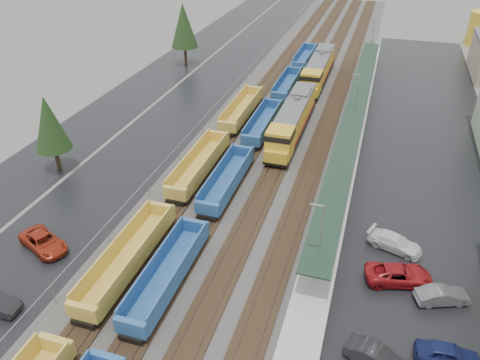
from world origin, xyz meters
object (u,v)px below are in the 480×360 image
object	(u,v)px
parked_car_east_b	(399,275)
well_string_blue	(227,180)
parked_car_east_a	(377,358)
locomotive_lead	(292,121)
locomotive_trail	(318,70)
well_string_yellow	(128,257)
parked_car_east_e	(442,296)
parked_car_east_d	(448,354)
parked_car_west_c	(43,242)
parked_car_east_c	(395,243)

from	to	relation	value
parked_car_east_b	well_string_blue	bearing A→B (deg)	48.40
well_string_blue	parked_car_east_a	size ratio (longest dim) A/B	23.22
locomotive_lead	locomotive_trail	bearing A→B (deg)	90.00
locomotive_trail	well_string_blue	world-z (taller)	locomotive_trail
locomotive_trail	parked_car_east_b	xyz separation A→B (m)	(13.92, -44.51, -1.63)
well_string_yellow	parked_car_east_b	xyz separation A→B (m)	(21.92, 5.08, -0.41)
well_string_blue	parked_car_east_b	bearing A→B (deg)	-27.15
well_string_yellow	parked_car_east_e	size ratio (longest dim) A/B	19.21
well_string_yellow	parked_car_east_d	bearing A→B (deg)	-4.45
locomotive_lead	parked_car_east_b	distance (m)	27.37
locomotive_trail	well_string_blue	size ratio (longest dim) A/B	0.19
well_string_blue	locomotive_lead	bearing A→B (deg)	74.39
parked_car_east_a	parked_car_east_b	bearing A→B (deg)	10.48
parked_car_east_d	parked_car_east_e	world-z (taller)	parked_car_east_d
parked_car_west_c	well_string_blue	bearing A→B (deg)	-18.07
locomotive_lead	parked_car_east_b	world-z (taller)	locomotive_lead
well_string_yellow	parked_car_west_c	xyz separation A→B (m)	(-8.60, 0.02, -0.43)
locomotive_trail	parked_car_east_b	world-z (taller)	locomotive_trail
well_string_yellow	parked_car_east_d	size ratio (longest dim) A/B	18.58
well_string_blue	parked_car_east_e	bearing A→B (deg)	-26.44
parked_car_east_a	well_string_blue	bearing A→B (deg)	61.18
parked_car_east_b	parked_car_east_d	world-z (taller)	parked_car_east_b
well_string_blue	parked_car_east_c	distance (m)	18.22
parked_car_east_a	locomotive_lead	bearing A→B (deg)	39.74
well_string_yellow	parked_car_east_e	xyz separation A→B (m)	(25.23, 3.72, -0.47)
well_string_yellow	parked_car_east_b	world-z (taller)	well_string_yellow
parked_car_west_c	parked_car_east_e	size ratio (longest dim) A/B	1.26
parked_car_east_a	parked_car_east_e	bearing A→B (deg)	-13.03
locomotive_lead	locomotive_trail	distance (m)	21.00
parked_car_east_e	well_string_yellow	bearing A→B (deg)	77.25
well_string_blue	parked_car_east_d	bearing A→B (deg)	-37.36
well_string_blue	parked_car_east_d	distance (m)	26.77
locomotive_lead	parked_car_east_c	distance (m)	23.61
locomotive_lead	parked_car_east_c	size ratio (longest dim) A/B	4.05
parked_car_east_c	parked_car_west_c	bearing A→B (deg)	125.71
locomotive_trail	parked_car_east_e	world-z (taller)	locomotive_trail
parked_car_west_c	parked_car_east_a	world-z (taller)	parked_car_east_a
well_string_yellow	parked_car_east_a	size ratio (longest dim) A/B	17.89
locomotive_lead	parked_car_east_d	bearing A→B (deg)	-60.52
locomotive_trail	parked_car_east_c	distance (m)	42.52
locomotive_trail	parked_car_east_a	size ratio (longest dim) A/B	4.42
parked_car_west_c	parked_car_east_a	xyz separation A→B (m)	(29.33, -3.70, 0.01)
locomotive_trail	parked_car_east_a	bearing A→B (deg)	-76.56
well_string_yellow	parked_car_east_d	xyz separation A→B (m)	(25.27, -1.97, -0.42)
parked_car_east_b	parked_car_east_a	bearing A→B (deg)	157.83
locomotive_lead	parked_car_east_e	world-z (taller)	locomotive_lead
well_string_yellow	locomotive_lead	bearing A→B (deg)	74.37
parked_car_east_d	well_string_yellow	bearing A→B (deg)	82.85
locomotive_trail	parked_car_west_c	world-z (taller)	locomotive_trail
well_string_blue	parked_car_east_b	size ratio (longest dim) A/B	19.19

